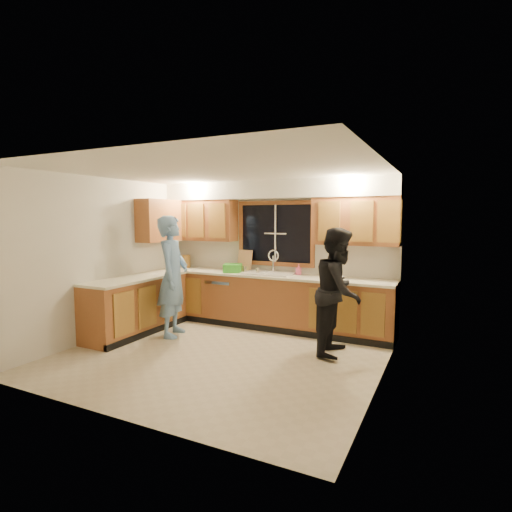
% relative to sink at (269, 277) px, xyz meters
% --- Properties ---
extents(floor, '(4.20, 4.20, 0.00)m').
position_rel_sink_xyz_m(floor, '(0.00, -1.60, -0.86)').
color(floor, '#BFAF93').
rests_on(floor, ground).
extents(ceiling, '(4.20, 4.20, 0.00)m').
position_rel_sink_xyz_m(ceiling, '(0.00, -1.60, 1.64)').
color(ceiling, silver).
extents(wall_back, '(4.20, 0.00, 4.20)m').
position_rel_sink_xyz_m(wall_back, '(0.00, 0.30, 0.39)').
color(wall_back, beige).
rests_on(wall_back, ground).
extents(wall_left, '(0.00, 3.80, 3.80)m').
position_rel_sink_xyz_m(wall_left, '(-2.10, -1.60, 0.39)').
color(wall_left, beige).
rests_on(wall_left, ground).
extents(wall_right, '(0.00, 3.80, 3.80)m').
position_rel_sink_xyz_m(wall_right, '(2.10, -1.60, 0.39)').
color(wall_right, beige).
rests_on(wall_right, ground).
extents(base_cabinets_back, '(4.20, 0.60, 0.88)m').
position_rel_sink_xyz_m(base_cabinets_back, '(0.00, -0.00, -0.42)').
color(base_cabinets_back, '#98552C').
rests_on(base_cabinets_back, ground).
extents(base_cabinets_left, '(0.60, 1.90, 0.88)m').
position_rel_sink_xyz_m(base_cabinets_left, '(-1.80, -1.25, -0.42)').
color(base_cabinets_left, '#98552C').
rests_on(base_cabinets_left, ground).
extents(countertop_back, '(4.20, 0.63, 0.04)m').
position_rel_sink_xyz_m(countertop_back, '(0.00, -0.02, 0.04)').
color(countertop_back, beige).
rests_on(countertop_back, base_cabinets_back).
extents(countertop_left, '(0.63, 1.90, 0.04)m').
position_rel_sink_xyz_m(countertop_left, '(-1.79, -1.25, 0.04)').
color(countertop_left, beige).
rests_on(countertop_left, base_cabinets_left).
extents(upper_cabinets_left, '(1.35, 0.33, 0.75)m').
position_rel_sink_xyz_m(upper_cabinets_left, '(-1.43, 0.13, 0.96)').
color(upper_cabinets_left, '#98552C').
rests_on(upper_cabinets_left, wall_back).
extents(upper_cabinets_right, '(1.35, 0.33, 0.75)m').
position_rel_sink_xyz_m(upper_cabinets_right, '(1.43, 0.13, 0.96)').
color(upper_cabinets_right, '#98552C').
rests_on(upper_cabinets_right, wall_back).
extents(upper_cabinets_return, '(0.33, 0.90, 0.75)m').
position_rel_sink_xyz_m(upper_cabinets_return, '(-1.94, -0.48, 0.96)').
color(upper_cabinets_return, '#98552C').
rests_on(upper_cabinets_return, wall_left).
extents(soffit, '(4.20, 0.35, 0.30)m').
position_rel_sink_xyz_m(soffit, '(0.00, 0.12, 1.49)').
color(soffit, silver).
rests_on(soffit, wall_back).
extents(window_frame, '(1.44, 0.03, 1.14)m').
position_rel_sink_xyz_m(window_frame, '(0.00, 0.29, 0.74)').
color(window_frame, black).
rests_on(window_frame, wall_back).
extents(sink, '(0.86, 0.52, 0.57)m').
position_rel_sink_xyz_m(sink, '(0.00, 0.00, 0.00)').
color(sink, silver).
rests_on(sink, countertop_back).
extents(dishwasher, '(0.60, 0.56, 0.82)m').
position_rel_sink_xyz_m(dishwasher, '(-0.85, -0.01, -0.45)').
color(dishwasher, white).
rests_on(dishwasher, floor).
extents(stove, '(0.58, 0.75, 0.90)m').
position_rel_sink_xyz_m(stove, '(-1.80, -1.82, -0.41)').
color(stove, white).
rests_on(stove, floor).
extents(man, '(0.66, 0.81, 1.91)m').
position_rel_sink_xyz_m(man, '(-1.16, -1.12, 0.09)').
color(man, '#6993C6').
rests_on(man, floor).
extents(woman, '(0.68, 0.86, 1.75)m').
position_rel_sink_xyz_m(woman, '(1.42, -0.80, 0.01)').
color(woman, black).
rests_on(woman, floor).
extents(knife_block, '(0.17, 0.16, 0.24)m').
position_rel_sink_xyz_m(knife_block, '(-1.79, 0.10, 0.18)').
color(knife_block, olive).
rests_on(knife_block, countertop_back).
extents(cutting_board, '(0.29, 0.11, 0.37)m').
position_rel_sink_xyz_m(cutting_board, '(-0.57, 0.20, 0.24)').
color(cutting_board, tan).
rests_on(cutting_board, countertop_back).
extents(dish_crate, '(0.40, 0.39, 0.14)m').
position_rel_sink_xyz_m(dish_crate, '(-0.66, -0.08, 0.13)').
color(dish_crate, green).
rests_on(dish_crate, countertop_back).
extents(soap_bottle, '(0.09, 0.09, 0.18)m').
position_rel_sink_xyz_m(soap_bottle, '(0.48, 0.15, 0.14)').
color(soap_bottle, pink).
rests_on(soap_bottle, countertop_back).
extents(bowl, '(0.22, 0.22, 0.05)m').
position_rel_sink_xyz_m(bowl, '(1.21, -0.07, 0.08)').
color(bowl, silver).
rests_on(bowl, countertop_back).
extents(can_left, '(0.09, 0.09, 0.12)m').
position_rel_sink_xyz_m(can_left, '(-0.42, -0.08, 0.12)').
color(can_left, '#BDAF91').
rests_on(can_left, countertop_back).
extents(can_right, '(0.08, 0.08, 0.11)m').
position_rel_sink_xyz_m(can_right, '(-0.17, -0.09, 0.11)').
color(can_right, '#BDAF91').
rests_on(can_right, countertop_back).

